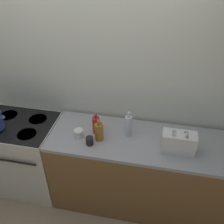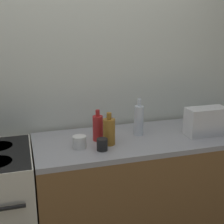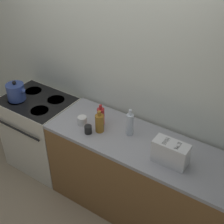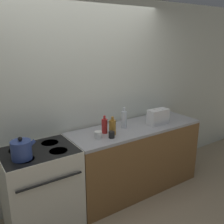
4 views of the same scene
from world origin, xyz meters
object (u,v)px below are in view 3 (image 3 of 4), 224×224
at_px(stove, 42,132).
at_px(cup_black, 88,129).
at_px(toaster, 170,153).
at_px(bottle_clear, 130,124).
at_px(cup_white, 82,120).
at_px(kettle, 16,92).
at_px(bottle_amber, 100,123).
at_px(bottle_red, 101,116).

xyz_separation_m(stove, cup_black, (0.84, -0.14, 0.50)).
relative_size(toaster, bottle_clear, 1.09).
bearing_deg(toaster, cup_black, -175.07).
bearing_deg(toaster, cup_white, 179.29).
distance_m(kettle, cup_white, 0.90).
xyz_separation_m(kettle, toaster, (1.85, 0.03, 0.01)).
distance_m(stove, cup_black, 0.99).
relative_size(stove, bottle_amber, 4.11).
height_order(cup_white, cup_black, cup_white).
distance_m(stove, cup_white, 0.87).
xyz_separation_m(toaster, bottle_amber, (-0.75, 0.02, -0.01)).
bearing_deg(bottle_clear, toaster, -15.82).
bearing_deg(toaster, bottle_red, 171.84).
bearing_deg(bottle_amber, bottle_clear, 24.32).
bearing_deg(toaster, bottle_clear, 164.18).
height_order(bottle_amber, cup_white, bottle_amber).
bearing_deg(stove, cup_white, -4.99).
relative_size(stove, cup_black, 11.51).
height_order(stove, bottle_red, bottle_red).
bearing_deg(stove, kettle, -151.34).
bearing_deg(kettle, cup_white, 2.68).
bearing_deg(kettle, stove, 28.66).
relative_size(stove, cup_white, 10.31).
bearing_deg(toaster, bottle_amber, 178.67).
height_order(toaster, cup_black, toaster).
xyz_separation_m(bottle_clear, bottle_red, (-0.32, -0.02, -0.02)).
height_order(kettle, cup_white, kettle).
xyz_separation_m(kettle, cup_white, (0.90, 0.04, -0.05)).
bearing_deg(bottle_red, kettle, -172.12).
relative_size(bottle_amber, cup_white, 2.51).
bearing_deg(stove, bottle_clear, 3.08).
distance_m(stove, bottle_red, 1.02).
height_order(kettle, cup_black, kettle).
height_order(bottle_clear, bottle_red, bottle_clear).
relative_size(bottle_red, bottle_amber, 0.99).
xyz_separation_m(stove, kettle, (-0.19, -0.10, 0.55)).
relative_size(bottle_clear, cup_black, 3.41).
relative_size(bottle_amber, cup_black, 2.80).
height_order(bottle_amber, cup_black, bottle_amber).
relative_size(bottle_red, cup_white, 2.48).
height_order(stove, toaster, toaster).
height_order(kettle, bottle_clear, bottle_clear).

